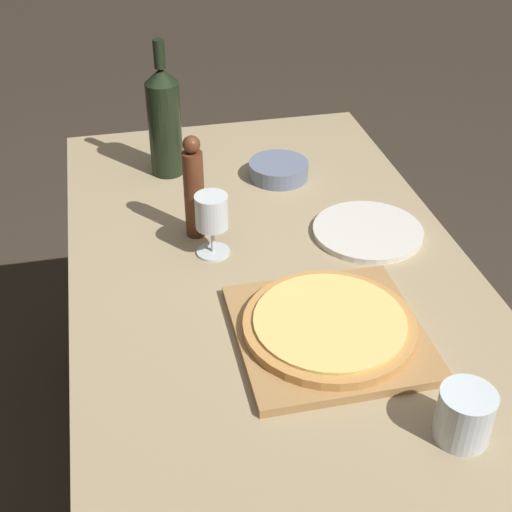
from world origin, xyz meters
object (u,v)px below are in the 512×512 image
object	(u,v)px
pizza	(330,324)
pepper_mill	(194,189)
small_bowl	(279,170)
wine_bottle	(164,120)
wine_glass	(212,215)

from	to	relation	value
pizza	pepper_mill	bearing A→B (deg)	114.95
pizza	small_bowl	bearing A→B (deg)	84.54
pizza	wine_bottle	xyz separation A→B (m)	(-0.21, 0.71, 0.11)
wine_glass	wine_bottle	bearing A→B (deg)	97.41
small_bowl	wine_glass	bearing A→B (deg)	-126.17
pepper_mill	wine_glass	distance (m)	0.09
small_bowl	wine_bottle	bearing A→B (deg)	161.85
pizza	small_bowl	distance (m)	0.62
wine_glass	small_bowl	world-z (taller)	wine_glass
pizza	wine_bottle	size ratio (longest dim) A/B	0.92
pizza	small_bowl	xyz separation A→B (m)	(0.06, 0.62, -0.01)
pizza	wine_glass	world-z (taller)	wine_glass
pizza	wine_glass	bearing A→B (deg)	117.06
pepper_mill	wine_bottle	bearing A→B (deg)	94.95
wine_bottle	pepper_mill	xyz separation A→B (m)	(0.03, -0.31, -0.03)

